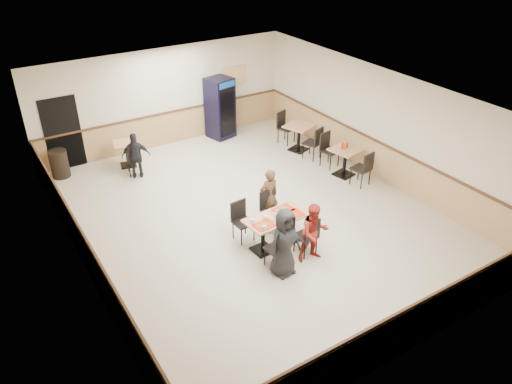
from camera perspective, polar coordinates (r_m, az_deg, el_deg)
ground at (r=12.17m, az=-0.42°, el=-2.73°), size 10.00×10.00×0.00m
room_shell at (r=14.61m, az=0.22°, el=5.82°), size 10.00×10.00×10.00m
main_table at (r=10.91m, az=2.28°, el=-3.95°), size 1.44×0.79×0.75m
main_chairs at (r=10.89m, az=2.07°, el=-4.14°), size 1.34×1.71×0.95m
diner_woman_left at (r=9.99m, az=3.27°, el=-5.79°), size 0.77×0.54×1.51m
diner_woman_right at (r=10.48m, az=6.67°, el=-4.64°), size 0.73×0.62×1.33m
diner_man_opposite at (r=11.60m, az=1.48°, el=-0.50°), size 0.51×0.34×1.39m
lone_diner at (r=13.97m, az=-13.55°, el=4.06°), size 0.83×0.56×1.30m
tabletop_clutter at (r=10.72m, az=2.43°, el=-2.88°), size 1.22×0.64×0.12m
side_table_near at (r=13.95m, az=10.15°, el=3.87°), size 0.88×0.88×0.80m
side_table_near_chair_south at (r=13.55m, az=11.91°, el=2.73°), size 0.55×0.55×1.02m
side_table_near_chair_north at (r=14.39m, az=8.47°, el=4.75°), size 0.55×0.55×1.02m
side_table_far at (r=15.25m, az=4.93°, el=6.65°), size 0.97×0.97×0.81m
side_table_far_chair_south at (r=14.80m, az=6.43°, el=5.68°), size 0.61×0.61×1.03m
side_table_far_chair_north at (r=15.74m, az=3.50°, el=7.38°), size 0.61×0.61×1.03m
condiment_caddy at (r=13.81m, az=10.05°, el=5.24°), size 0.23×0.06×0.20m
back_table at (r=14.75m, az=-14.58°, el=4.63°), size 0.81×0.81×0.72m
back_table_chair_lone at (r=14.26m, az=-13.80°, el=3.72°), size 0.51×0.51×0.91m
pepsi_cooler at (r=16.04m, az=-4.12°, el=9.55°), size 0.88×0.88×1.94m
trash_bin at (r=14.76m, az=-21.56°, el=3.02°), size 0.49×0.49×0.78m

